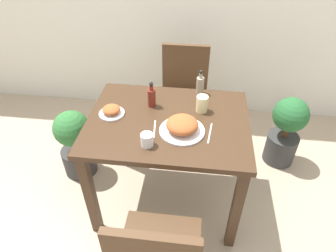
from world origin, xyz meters
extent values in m
plane|color=tan|center=(0.00, 0.00, 0.00)|extent=(16.00, 16.00, 0.00)
cube|color=#3D2819|center=(0.00, 0.00, 0.75)|extent=(1.03, 0.78, 0.04)
cube|color=#3D2819|center=(-0.46, -0.34, 0.36)|extent=(0.06, 0.06, 0.73)
cube|color=#3D2819|center=(0.46, -0.34, 0.36)|extent=(0.06, 0.06, 0.73)
cube|color=#3D2819|center=(-0.46, 0.34, 0.36)|extent=(0.06, 0.06, 0.73)
cube|color=#3D2819|center=(0.46, 0.34, 0.36)|extent=(0.06, 0.06, 0.73)
cube|color=#4C331E|center=(0.04, -0.70, 0.44)|extent=(0.42, 0.42, 0.04)
cylinder|color=white|center=(0.22, -0.52, 0.21)|extent=(0.03, 0.03, 0.42)
cylinder|color=white|center=(-0.14, -0.52, 0.21)|extent=(0.03, 0.03, 0.42)
cube|color=#4C331E|center=(0.05, 0.65, 0.44)|extent=(0.42, 0.42, 0.04)
cube|color=#4C331E|center=(0.05, 0.84, 0.68)|extent=(0.40, 0.04, 0.44)
cylinder|color=white|center=(-0.13, 0.47, 0.21)|extent=(0.03, 0.03, 0.42)
cylinder|color=white|center=(0.23, 0.47, 0.21)|extent=(0.03, 0.03, 0.42)
cylinder|color=white|center=(-0.13, 0.83, 0.21)|extent=(0.03, 0.03, 0.42)
cylinder|color=white|center=(0.23, 0.83, 0.21)|extent=(0.03, 0.03, 0.42)
cylinder|color=white|center=(0.10, -0.10, 0.77)|extent=(0.27, 0.27, 0.01)
ellipsoid|color=#A35128|center=(0.10, -0.10, 0.82)|extent=(0.19, 0.19, 0.08)
cylinder|color=white|center=(-0.37, 0.02, 0.77)|extent=(0.17, 0.17, 0.01)
ellipsoid|color=#A35128|center=(-0.37, 0.02, 0.80)|extent=(0.12, 0.12, 0.05)
cylinder|color=white|center=(-0.09, -0.25, 0.80)|extent=(0.07, 0.07, 0.08)
cylinder|color=beige|center=(0.21, 0.13, 0.82)|extent=(0.08, 0.08, 0.11)
cylinder|color=maroon|center=(-0.13, 0.14, 0.83)|extent=(0.05, 0.05, 0.12)
cylinder|color=maroon|center=(-0.13, 0.14, 0.90)|extent=(0.02, 0.02, 0.03)
sphere|color=black|center=(-0.13, 0.14, 0.94)|extent=(0.03, 0.03, 0.03)
cylinder|color=gray|center=(0.19, 0.34, 0.83)|extent=(0.05, 0.05, 0.12)
cylinder|color=gray|center=(0.19, 0.34, 0.90)|extent=(0.02, 0.02, 0.03)
sphere|color=black|center=(0.19, 0.34, 0.94)|extent=(0.03, 0.03, 0.03)
cube|color=silver|center=(-0.07, -0.10, 0.77)|extent=(0.03, 0.17, 0.00)
cube|color=silver|center=(0.27, -0.10, 0.77)|extent=(0.03, 0.19, 0.00)
cylinder|color=#333333|center=(-0.78, 0.19, 0.12)|extent=(0.27, 0.27, 0.24)
cylinder|color=brown|center=(-0.78, 0.19, 0.28)|extent=(0.05, 0.05, 0.08)
sphere|color=#2D6B33|center=(-0.78, 0.19, 0.46)|extent=(0.28, 0.28, 0.28)
cylinder|color=#333333|center=(0.93, 0.53, 0.13)|extent=(0.26, 0.26, 0.27)
cylinder|color=brown|center=(0.93, 0.53, 0.31)|extent=(0.05, 0.05, 0.09)
sphere|color=#235B2D|center=(0.93, 0.53, 0.50)|extent=(0.28, 0.28, 0.28)
camera|label=1|loc=(0.18, -1.49, 1.92)|focal=32.00mm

